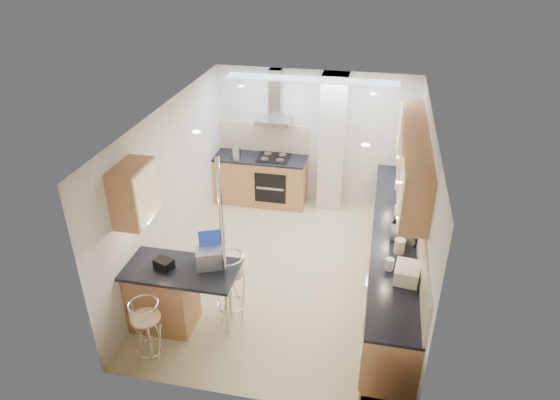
% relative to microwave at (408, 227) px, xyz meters
% --- Properties ---
extents(ground, '(4.80, 4.80, 0.00)m').
position_rel_microwave_xyz_m(ground, '(-1.66, 0.09, -1.06)').
color(ground, beige).
rests_on(ground, ground).
extents(room_shell, '(3.64, 4.84, 2.51)m').
position_rel_microwave_xyz_m(room_shell, '(-1.33, 0.47, 0.48)').
color(room_shell, silver).
rests_on(room_shell, ground).
extents(right_counter, '(0.63, 4.40, 0.92)m').
position_rel_microwave_xyz_m(right_counter, '(-0.16, 0.09, -0.60)').
color(right_counter, '#B47D48').
rests_on(right_counter, ground).
extents(back_counter, '(1.70, 0.63, 0.92)m').
position_rel_microwave_xyz_m(back_counter, '(-2.61, 2.19, -0.60)').
color(back_counter, '#B47D48').
rests_on(back_counter, ground).
extents(peninsula, '(1.47, 0.72, 0.94)m').
position_rel_microwave_xyz_m(peninsula, '(-2.78, -1.36, -0.59)').
color(peninsula, '#B47D48').
rests_on(peninsula, ground).
extents(microwave, '(0.48, 0.59, 0.28)m').
position_rel_microwave_xyz_m(microwave, '(0.00, 0.00, 0.00)').
color(microwave, silver).
rests_on(microwave, right_counter).
extents(laptop, '(0.42, 0.37, 0.24)m').
position_rel_microwave_xyz_m(laptop, '(-2.41, -1.23, -0.00)').
color(laptop, '#ADAEB5').
rests_on(laptop, peninsula).
extents(bag, '(0.27, 0.23, 0.12)m').
position_rel_microwave_xyz_m(bag, '(-2.95, -1.39, -0.06)').
color(bag, black).
rests_on(bag, peninsula).
extents(bar_stool_near, '(0.49, 0.49, 0.90)m').
position_rel_microwave_xyz_m(bar_stool_near, '(-2.96, -2.01, -0.61)').
color(bar_stool_near, tan).
rests_on(bar_stool_near, ground).
extents(bar_stool_end, '(0.59, 0.59, 1.02)m').
position_rel_microwave_xyz_m(bar_stool_end, '(-2.22, -1.09, -0.55)').
color(bar_stool_end, tan).
rests_on(bar_stool_end, ground).
extents(jar_a, '(0.16, 0.16, 0.16)m').
position_rel_microwave_xyz_m(jar_a, '(-0.12, 1.39, -0.06)').
color(jar_a, white).
rests_on(jar_a, right_counter).
extents(jar_b, '(0.14, 0.14, 0.14)m').
position_rel_microwave_xyz_m(jar_b, '(-0.13, 0.55, -0.07)').
color(jar_b, white).
rests_on(jar_b, right_counter).
extents(jar_c, '(0.16, 0.16, 0.19)m').
position_rel_microwave_xyz_m(jar_c, '(-0.11, -0.42, -0.05)').
color(jar_c, '#C0B699').
rests_on(jar_c, right_counter).
extents(jar_d, '(0.10, 0.10, 0.16)m').
position_rel_microwave_xyz_m(jar_d, '(-0.23, -0.83, -0.06)').
color(jar_d, silver).
rests_on(jar_d, right_counter).
extents(bread_bin, '(0.33, 0.39, 0.19)m').
position_rel_microwave_xyz_m(bread_bin, '(-0.03, -0.99, -0.05)').
color(bread_bin, white).
rests_on(bread_bin, right_counter).
extents(kettle, '(0.16, 0.16, 0.24)m').
position_rel_microwave_xyz_m(kettle, '(-3.00, 2.00, -0.02)').
color(kettle, '#A7A9AB').
rests_on(kettle, back_counter).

